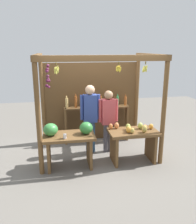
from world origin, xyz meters
TOP-DOWN VIEW (x-y plane):
  - ground_plane at (0.00, 0.00)m, footprint 12.00×12.00m
  - market_stall at (-0.01, 0.39)m, footprint 2.73×1.83m
  - fruit_counter_left at (-0.73, -0.64)m, footprint 1.12×0.64m
  - fruit_counter_right at (0.72, -0.64)m, footprint 1.10×0.64m
  - bottle_shelf_unit at (0.11, 0.64)m, footprint 1.75×0.22m
  - vendor_man at (-0.16, 0.01)m, footprint 0.48×0.23m
  - vendor_woman at (0.28, -0.05)m, footprint 0.48×0.21m

SIDE VIEW (x-z plane):
  - ground_plane at x=0.00m, z-range 0.00..0.00m
  - fruit_counter_right at x=0.72m, z-range 0.11..1.00m
  - fruit_counter_left at x=-0.73m, z-range 0.13..1.13m
  - bottle_shelf_unit at x=0.11m, z-range 0.13..1.49m
  - vendor_woman at x=0.28m, z-range 0.15..1.70m
  - vendor_man at x=-0.16m, z-range 0.18..1.86m
  - market_stall at x=-0.01m, z-range 0.20..2.59m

